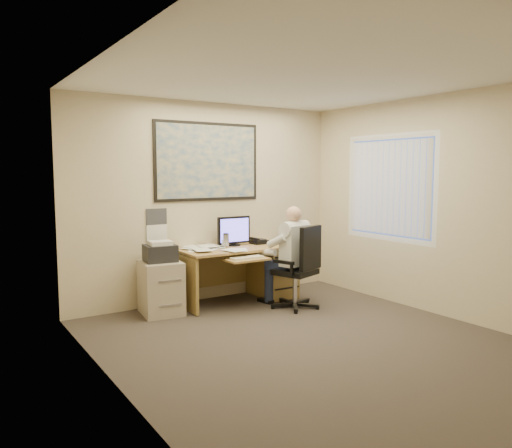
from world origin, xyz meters
TOP-DOWN VIEW (x-y plane):
  - room_shell at (0.00, 0.00)m, footprint 4.00×4.50m
  - desk at (0.56, 1.90)m, footprint 1.60×0.97m
  - world_map at (-0.02, 2.23)m, footprint 1.56×0.03m
  - wall_calendar at (-0.77, 2.24)m, footprint 0.28×0.01m
  - window_blinds at (1.97, 0.80)m, footprint 0.06×1.40m
  - filing_cabinet at (-0.87, 1.90)m, footprint 0.54×0.62m
  - office_chair at (0.69, 1.17)m, footprint 0.82×0.82m
  - person at (0.71, 1.25)m, footprint 0.69×0.87m

SIDE VIEW (x-z plane):
  - office_chair at x=0.69m, z-range -0.23..0.86m
  - filing_cabinet at x=-0.87m, z-range -0.07..0.85m
  - desk at x=0.56m, z-range -0.13..1.02m
  - person at x=0.71m, z-range 0.00..1.32m
  - wall_calendar at x=-0.77m, z-range 0.87..1.29m
  - room_shell at x=0.00m, z-range 0.00..2.70m
  - window_blinds at x=1.97m, z-range 0.90..2.20m
  - world_map at x=-0.02m, z-range 1.37..2.43m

